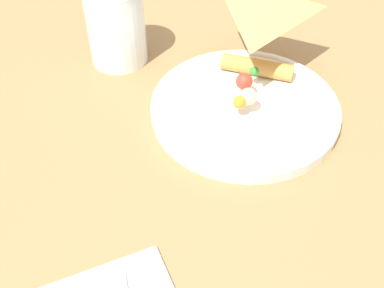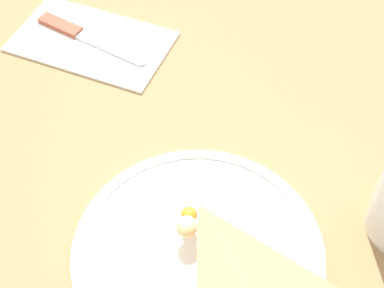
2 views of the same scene
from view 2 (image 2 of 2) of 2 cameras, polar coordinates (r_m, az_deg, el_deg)
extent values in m
cube|color=olive|center=(0.67, 0.98, -4.91)|extent=(1.08, 0.87, 0.03)
cube|color=#382D23|center=(1.36, -6.81, 7.41)|extent=(0.06, 0.06, 0.73)
cylinder|color=white|center=(0.60, 0.60, -10.58)|extent=(0.25, 0.25, 0.02)
torus|color=white|center=(0.60, 0.60, -10.15)|extent=(0.24, 0.24, 0.01)
pyramid|color=#DBA351|center=(0.59, 0.53, -9.62)|extent=(0.18, 0.16, 0.02)
sphere|color=#388433|center=(0.56, 2.57, -12.51)|extent=(0.01, 0.01, 0.01)
sphere|color=red|center=(0.57, 1.90, -9.80)|extent=(0.02, 0.02, 0.02)
sphere|color=orange|center=(0.59, -0.29, -6.88)|extent=(0.02, 0.02, 0.02)
sphere|color=#EFDB93|center=(0.58, -0.52, -8.04)|extent=(0.02, 0.02, 0.02)
cube|color=white|center=(0.83, -9.70, 9.76)|extent=(0.23, 0.17, 0.00)
cube|color=#99422D|center=(0.85, -12.65, 11.19)|extent=(0.07, 0.02, 0.01)
cube|color=silver|center=(0.81, -7.88, 9.21)|extent=(0.11, 0.03, 0.00)
ellipsoid|color=silver|center=(0.78, -5.06, 8.03)|extent=(0.02, 0.02, 0.00)
camera|label=1|loc=(0.75, -29.34, 39.04)|focal=45.00mm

